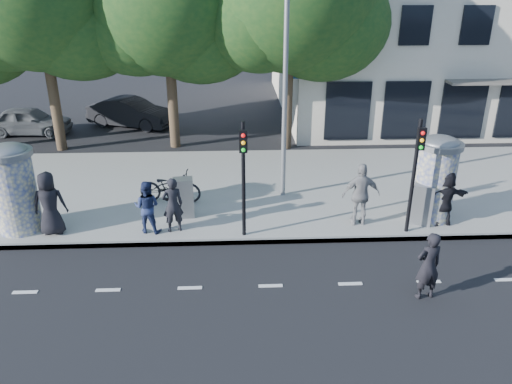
{
  "coord_description": "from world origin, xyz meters",
  "views": [
    {
      "loc": [
        -0.84,
        -9.02,
        7.06
      ],
      "look_at": [
        -0.27,
        3.5,
        1.65
      ],
      "focal_mm": 35.0,
      "sensor_mm": 36.0,
      "label": 1
    }
  ],
  "objects_px": {
    "ped_f": "(445,198)",
    "cabinet_left": "(184,198)",
    "ped_b": "(173,205)",
    "car_mid": "(131,113)",
    "car_left": "(29,121)",
    "bicycle": "(170,187)",
    "ped_c": "(147,207)",
    "ped_e": "(361,195)",
    "traffic_pole_near": "(243,168)",
    "man_road": "(428,266)",
    "ad_column_right": "(435,176)",
    "ped_a": "(50,204)",
    "street_lamp": "(286,57)",
    "cabinet_right": "(423,204)",
    "traffic_pole_far": "(416,166)",
    "ad_column_left": "(14,186)"
  },
  "relations": [
    {
      "from": "ped_f",
      "to": "cabinet_left",
      "type": "relative_size",
      "value": 1.38
    },
    {
      "from": "ped_b",
      "to": "car_mid",
      "type": "xyz_separation_m",
      "value": [
        -3.4,
        11.89,
        -0.26
      ]
    },
    {
      "from": "car_left",
      "to": "bicycle",
      "type": "bearing_deg",
      "value": -134.35
    },
    {
      "from": "ped_c",
      "to": "ped_e",
      "type": "height_order",
      "value": "ped_e"
    },
    {
      "from": "traffic_pole_near",
      "to": "car_left",
      "type": "xyz_separation_m",
      "value": [
        -10.13,
        11.13,
        -1.56
      ]
    },
    {
      "from": "man_road",
      "to": "ad_column_right",
      "type": "bearing_deg",
      "value": -124.2
    },
    {
      "from": "man_road",
      "to": "ped_a",
      "type": "bearing_deg",
      "value": -31.72
    },
    {
      "from": "street_lamp",
      "to": "car_mid",
      "type": "bearing_deg",
      "value": 125.95
    },
    {
      "from": "cabinet_right",
      "to": "ped_b",
      "type": "bearing_deg",
      "value": -154.05
    },
    {
      "from": "ad_column_right",
      "to": "traffic_pole_far",
      "type": "relative_size",
      "value": 0.78
    },
    {
      "from": "ad_column_right",
      "to": "cabinet_right",
      "type": "bearing_deg",
      "value": -139.07
    },
    {
      "from": "ped_b",
      "to": "ped_c",
      "type": "height_order",
      "value": "ped_b"
    },
    {
      "from": "traffic_pole_near",
      "to": "car_left",
      "type": "bearing_deg",
      "value": 132.31
    },
    {
      "from": "ped_c",
      "to": "ped_f",
      "type": "height_order",
      "value": "ped_f"
    },
    {
      "from": "traffic_pole_far",
      "to": "car_left",
      "type": "relative_size",
      "value": 0.86
    },
    {
      "from": "street_lamp",
      "to": "bicycle",
      "type": "distance_m",
      "value": 5.6
    },
    {
      "from": "car_left",
      "to": "traffic_pole_far",
      "type": "bearing_deg",
      "value": -122.93
    },
    {
      "from": "man_road",
      "to": "car_mid",
      "type": "distance_m",
      "value": 18.12
    },
    {
      "from": "ped_c",
      "to": "ped_e",
      "type": "bearing_deg",
      "value": -166.56
    },
    {
      "from": "man_road",
      "to": "car_left",
      "type": "distance_m",
      "value": 20.17
    },
    {
      "from": "traffic_pole_near",
      "to": "bicycle",
      "type": "bearing_deg",
      "value": 133.75
    },
    {
      "from": "cabinet_left",
      "to": "car_mid",
      "type": "bearing_deg",
      "value": 102.25
    },
    {
      "from": "traffic_pole_far",
      "to": "car_mid",
      "type": "distance_m",
      "value": 16.08
    },
    {
      "from": "traffic_pole_near",
      "to": "bicycle",
      "type": "xyz_separation_m",
      "value": [
        -2.39,
        2.49,
        -1.54
      ]
    },
    {
      "from": "ped_a",
      "to": "ped_f",
      "type": "bearing_deg",
      "value": 174.53
    },
    {
      "from": "ped_c",
      "to": "ped_f",
      "type": "bearing_deg",
      "value": -167.94
    },
    {
      "from": "cabinet_right",
      "to": "car_left",
      "type": "xyz_separation_m",
      "value": [
        -15.52,
        10.58,
        -0.11
      ]
    },
    {
      "from": "street_lamp",
      "to": "cabinet_right",
      "type": "relative_size",
      "value": 6.33
    },
    {
      "from": "ad_column_right",
      "to": "ped_c",
      "type": "height_order",
      "value": "ad_column_right"
    },
    {
      "from": "traffic_pole_far",
      "to": "man_road",
      "type": "bearing_deg",
      "value": -100.6
    },
    {
      "from": "traffic_pole_near",
      "to": "bicycle",
      "type": "height_order",
      "value": "traffic_pole_near"
    },
    {
      "from": "traffic_pole_far",
      "to": "car_left",
      "type": "bearing_deg",
      "value": 143.29
    },
    {
      "from": "bicycle",
      "to": "ad_column_right",
      "type": "bearing_deg",
      "value": -92.99
    },
    {
      "from": "street_lamp",
      "to": "cabinet_right",
      "type": "bearing_deg",
      "value": -29.85
    },
    {
      "from": "man_road",
      "to": "cabinet_left",
      "type": "distance_m",
      "value": 7.49
    },
    {
      "from": "ad_column_right",
      "to": "street_lamp",
      "type": "distance_m",
      "value": 5.81
    },
    {
      "from": "ad_column_right",
      "to": "ped_e",
      "type": "xyz_separation_m",
      "value": [
        -2.3,
        -0.32,
        -0.42
      ]
    },
    {
      "from": "cabinet_right",
      "to": "bicycle",
      "type": "bearing_deg",
      "value": -169.23
    },
    {
      "from": "ped_f",
      "to": "car_mid",
      "type": "xyz_separation_m",
      "value": [
        -11.44,
        11.84,
        -0.29
      ]
    },
    {
      "from": "ped_c",
      "to": "car_mid",
      "type": "height_order",
      "value": "ped_c"
    },
    {
      "from": "street_lamp",
      "to": "ped_e",
      "type": "relative_size",
      "value": 4.12
    },
    {
      "from": "bicycle",
      "to": "ped_c",
      "type": "bearing_deg",
      "value": 176.85
    },
    {
      "from": "ad_column_right",
      "to": "traffic_pole_near",
      "type": "relative_size",
      "value": 0.78
    },
    {
      "from": "bicycle",
      "to": "cabinet_right",
      "type": "height_order",
      "value": "cabinet_right"
    },
    {
      "from": "ped_b",
      "to": "ped_e",
      "type": "relative_size",
      "value": 0.86
    },
    {
      "from": "ad_column_left",
      "to": "car_mid",
      "type": "xyz_separation_m",
      "value": [
        1.15,
        11.59,
        -0.81
      ]
    },
    {
      "from": "ped_b",
      "to": "ped_c",
      "type": "xyz_separation_m",
      "value": [
        -0.74,
        -0.0,
        -0.04
      ]
    },
    {
      "from": "ad_column_right",
      "to": "man_road",
      "type": "relative_size",
      "value": 1.53
    },
    {
      "from": "ad_column_left",
      "to": "ped_f",
      "type": "distance_m",
      "value": 12.6
    },
    {
      "from": "ped_a",
      "to": "traffic_pole_near",
      "type": "bearing_deg",
      "value": 170.07
    }
  ]
}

